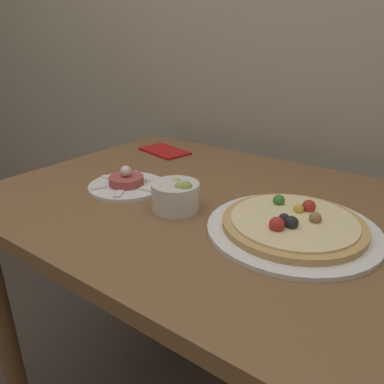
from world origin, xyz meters
name	(u,v)px	position (x,y,z in m)	size (l,w,h in m)	color
dining_table	(199,237)	(0.00, 0.41, 0.64)	(1.03, 0.81, 0.76)	brown
pizza_plate	(293,225)	(0.26, 0.37, 0.78)	(0.35, 0.35, 0.05)	white
tartare_plate	(127,184)	(-0.19, 0.34, 0.77)	(0.20, 0.20, 0.06)	white
small_bowl	(178,196)	(0.01, 0.31, 0.80)	(0.11, 0.11, 0.08)	silver
napkin	(165,151)	(-0.32, 0.65, 0.77)	(0.19, 0.14, 0.01)	red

